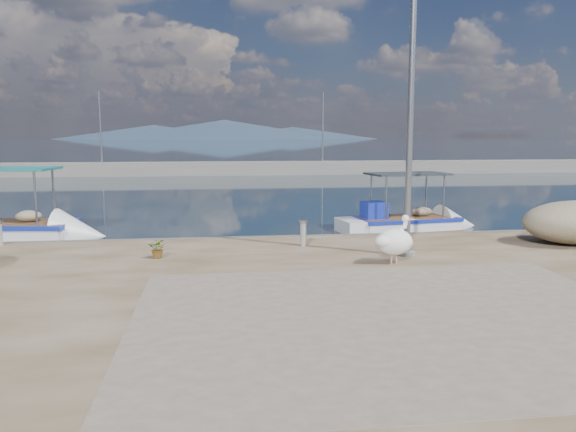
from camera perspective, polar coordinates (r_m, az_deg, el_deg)
The scene contains 11 objects.
ground at distance 12.56m, azimuth 2.28°, elevation -8.33°, with size 1400.00×1400.00×0.00m, color #162635.
quay at distance 7.05m, azimuth 11.09°, elevation -20.06°, with size 44.00×22.00×0.50m, color brown.
quay_patch at distance 9.87m, azimuth 11.13°, elevation -10.07°, with size 9.00×7.00×0.01m, color gray.
breakwater at distance 51.99m, azimuth -5.21°, elevation 4.85°, with size 120.00×2.20×7.50m.
mountains at distance 661.93m, azimuth -6.98°, elevation 8.60°, with size 370.00×280.00×22.00m.
boat_left at distance 21.86m, azimuth -26.64°, elevation -1.50°, with size 6.21×2.66×2.90m.
boat_right at distance 21.73m, azimuth 11.77°, elevation -0.93°, with size 5.49×2.45×2.55m.
pelican at distance 13.74m, azimuth 10.82°, elevation -2.52°, with size 1.23×0.85×1.18m.
lamp_post at distance 14.57m, azimuth 12.27°, elevation 8.89°, with size 0.44×0.96×7.00m.
bollard_near at distance 15.74m, azimuth 1.58°, elevation -1.62°, with size 0.24×0.24×0.72m.
potted_plant at distance 14.53m, azimuth -13.06°, elevation -3.22°, with size 0.45×0.39×0.50m, color #33722D.
Camera 1 is at (-2.05, -11.87, 3.56)m, focal length 35.00 mm.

